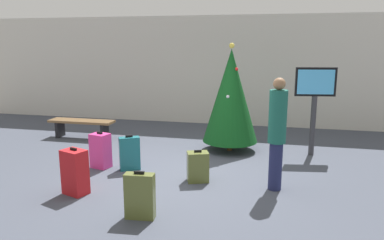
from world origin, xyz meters
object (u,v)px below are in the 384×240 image
traveller_0 (277,131)px  suitcase_3 (75,172)px  suitcase_2 (101,151)px  holiday_tree (231,96)px  suitcase_0 (130,154)px  suitcase_4 (140,196)px  flight_info_kiosk (315,95)px  waiting_bench (82,124)px  suitcase_1 (198,167)px

traveller_0 → suitcase_3: traveller_0 is taller
traveller_0 → suitcase_2: 3.49m
suitcase_2 → suitcase_3: size_ratio=0.93×
holiday_tree → suitcase_0: bearing=-134.3°
suitcase_4 → flight_info_kiosk: bearing=54.9°
suitcase_3 → suitcase_4: bearing=-23.5°
waiting_bench → suitcase_4: size_ratio=2.46×
waiting_bench → suitcase_2: bearing=-52.8°
traveller_0 → suitcase_0: traveller_0 is taller
flight_info_kiosk → suitcase_3: flight_info_kiosk is taller
waiting_bench → suitcase_4: bearing=-51.8°
holiday_tree → suitcase_1: 2.35m
holiday_tree → suitcase_4: bearing=-102.5°
suitcase_2 → traveller_0: bearing=-6.5°
flight_info_kiosk → holiday_tree: bearing=-178.2°
waiting_bench → suitcase_3: (1.76, -3.37, 0.01)m
suitcase_3 → waiting_bench: bearing=117.6°
suitcase_1 → holiday_tree: bearing=81.5°
suitcase_0 → suitcase_3: size_ratio=0.89×
suitcase_3 → holiday_tree: bearing=55.0°
traveller_0 → suitcase_4: 2.49m
holiday_tree → suitcase_4: size_ratio=3.50×
suitcase_2 → suitcase_4: suitcase_2 is taller
suitcase_3 → suitcase_4: 1.47m
holiday_tree → waiting_bench: size_ratio=1.43×
waiting_bench → traveller_0: 5.57m
waiting_bench → suitcase_0: suitcase_0 is taller
waiting_bench → traveller_0: bearing=-26.2°
holiday_tree → suitcase_3: holiday_tree is taller
flight_info_kiosk → suitcase_4: size_ratio=2.77×
traveller_0 → suitcase_3: size_ratio=2.42×
waiting_bench → suitcase_1: bearing=-33.3°
holiday_tree → suitcase_1: bearing=-98.5°
flight_info_kiosk → suitcase_1: (-2.13, -2.16, -1.08)m
holiday_tree → traveller_0: (1.04, -2.17, -0.26)m
suitcase_3 → suitcase_0: bearing=72.2°
flight_info_kiosk → suitcase_2: bearing=-156.3°
suitcase_0 → holiday_tree: bearing=45.7°
flight_info_kiosk → suitcase_0: flight_info_kiosk is taller
suitcase_4 → traveller_0: bearing=39.3°
holiday_tree → suitcase_3: 3.88m
flight_info_kiosk → waiting_bench: (-5.75, 0.22, -0.99)m
flight_info_kiosk → suitcase_0: bearing=-152.6°
holiday_tree → waiting_bench: holiday_tree is taller
suitcase_0 → suitcase_3: bearing=-107.8°
waiting_bench → suitcase_3: bearing=-62.4°
traveller_0 → waiting_bench: bearing=153.8°
holiday_tree → suitcase_1: holiday_tree is taller
flight_info_kiosk → suitcase_0: size_ratio=2.77×
flight_info_kiosk → traveller_0: 2.38m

